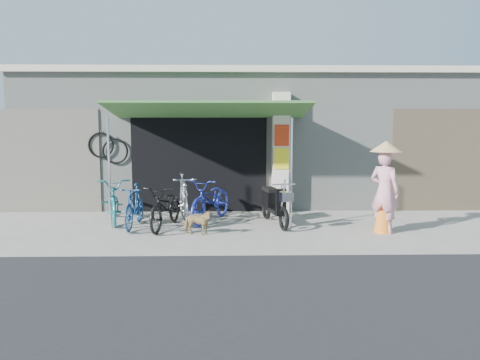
{
  "coord_description": "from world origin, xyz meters",
  "views": [
    {
      "loc": [
        -0.42,
        -9.23,
        2.25
      ],
      "look_at": [
        -0.2,
        1.0,
        1.0
      ],
      "focal_mm": 35.0,
      "sensor_mm": 36.0,
      "label": 1
    }
  ],
  "objects_px": {
    "bike_blue": "(134,206)",
    "nun": "(385,188)",
    "bike_black": "(166,207)",
    "bike_navy": "(212,200)",
    "moped": "(274,204)",
    "bike_silver": "(184,198)",
    "bike_teal": "(114,199)",
    "street_dog": "(197,222)"
  },
  "relations": [
    {
      "from": "bike_blue",
      "to": "street_dog",
      "type": "relative_size",
      "value": 2.55
    },
    {
      "from": "bike_blue",
      "to": "bike_silver",
      "type": "distance_m",
      "value": 1.18
    },
    {
      "from": "bike_blue",
      "to": "nun",
      "type": "xyz_separation_m",
      "value": [
        5.23,
        -0.55,
        0.46
      ]
    },
    {
      "from": "bike_blue",
      "to": "bike_black",
      "type": "height_order",
      "value": "bike_black"
    },
    {
      "from": "bike_teal",
      "to": "bike_navy",
      "type": "distance_m",
      "value": 2.25
    },
    {
      "from": "bike_black",
      "to": "bike_navy",
      "type": "relative_size",
      "value": 0.93
    },
    {
      "from": "bike_silver",
      "to": "nun",
      "type": "bearing_deg",
      "value": -26.16
    },
    {
      "from": "bike_teal",
      "to": "street_dog",
      "type": "bearing_deg",
      "value": -49.77
    },
    {
      "from": "bike_navy",
      "to": "bike_blue",
      "type": "bearing_deg",
      "value": -137.32
    },
    {
      "from": "bike_silver",
      "to": "bike_navy",
      "type": "bearing_deg",
      "value": -13.03
    },
    {
      "from": "bike_silver",
      "to": "moped",
      "type": "xyz_separation_m",
      "value": [
        2.04,
        -0.35,
        -0.09
      ]
    },
    {
      "from": "bike_teal",
      "to": "bike_black",
      "type": "relative_size",
      "value": 1.09
    },
    {
      "from": "bike_blue",
      "to": "bike_navy",
      "type": "relative_size",
      "value": 0.81
    },
    {
      "from": "bike_black",
      "to": "bike_navy",
      "type": "bearing_deg",
      "value": 46.47
    },
    {
      "from": "bike_blue",
      "to": "nun",
      "type": "bearing_deg",
      "value": -3.59
    },
    {
      "from": "street_dog",
      "to": "moped",
      "type": "relative_size",
      "value": 0.35
    },
    {
      "from": "bike_navy",
      "to": "nun",
      "type": "height_order",
      "value": "nun"
    },
    {
      "from": "bike_black",
      "to": "moped",
      "type": "distance_m",
      "value": 2.37
    },
    {
      "from": "street_dog",
      "to": "moped",
      "type": "distance_m",
      "value": 1.91
    },
    {
      "from": "bike_blue",
      "to": "bike_navy",
      "type": "height_order",
      "value": "bike_navy"
    },
    {
      "from": "street_dog",
      "to": "nun",
      "type": "bearing_deg",
      "value": -73.29
    },
    {
      "from": "bike_black",
      "to": "moped",
      "type": "relative_size",
      "value": 1.03
    },
    {
      "from": "street_dog",
      "to": "bike_navy",
      "type": "bearing_deg",
      "value": 3.95
    },
    {
      "from": "bike_blue",
      "to": "nun",
      "type": "height_order",
      "value": "nun"
    },
    {
      "from": "bike_teal",
      "to": "bike_blue",
      "type": "xyz_separation_m",
      "value": [
        0.61,
        -0.66,
        -0.04
      ]
    },
    {
      "from": "bike_silver",
      "to": "moped",
      "type": "relative_size",
      "value": 1.05
    },
    {
      "from": "bike_blue",
      "to": "nun",
      "type": "relative_size",
      "value": 0.83
    },
    {
      "from": "moped",
      "to": "bike_teal",
      "type": "bearing_deg",
      "value": 161.4
    },
    {
      "from": "bike_blue",
      "to": "moped",
      "type": "relative_size",
      "value": 0.9
    },
    {
      "from": "bike_black",
      "to": "nun",
      "type": "distance_m",
      "value": 4.59
    },
    {
      "from": "nun",
      "to": "bike_blue",
      "type": "bearing_deg",
      "value": 38.56
    },
    {
      "from": "bike_teal",
      "to": "bike_black",
      "type": "bearing_deg",
      "value": -45.25
    },
    {
      "from": "moped",
      "to": "nun",
      "type": "xyz_separation_m",
      "value": [
        2.19,
        -0.82,
        0.47
      ]
    },
    {
      "from": "bike_silver",
      "to": "street_dog",
      "type": "distance_m",
      "value": 1.4
    },
    {
      "from": "bike_black",
      "to": "street_dog",
      "type": "bearing_deg",
      "value": -29.8
    },
    {
      "from": "bike_black",
      "to": "moped",
      "type": "bearing_deg",
      "value": 19.61
    },
    {
      "from": "bike_blue",
      "to": "moped",
      "type": "xyz_separation_m",
      "value": [
        3.04,
        0.27,
        -0.02
      ]
    },
    {
      "from": "bike_silver",
      "to": "street_dog",
      "type": "xyz_separation_m",
      "value": [
        0.4,
        -1.31,
        -0.29
      ]
    },
    {
      "from": "nun",
      "to": "bike_black",
      "type": "bearing_deg",
      "value": 38.57
    },
    {
      "from": "bike_silver",
      "to": "nun",
      "type": "xyz_separation_m",
      "value": [
        4.23,
        -1.17,
        0.38
      ]
    },
    {
      "from": "bike_silver",
      "to": "nun",
      "type": "relative_size",
      "value": 0.96
    },
    {
      "from": "bike_black",
      "to": "moped",
      "type": "xyz_separation_m",
      "value": [
        2.35,
        0.35,
        -0.02
      ]
    }
  ]
}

